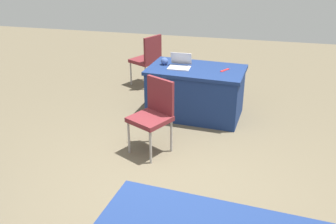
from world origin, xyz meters
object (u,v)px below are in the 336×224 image
(chair_tucked_right, at_px, (154,112))
(scissors_red, at_px, (225,70))
(table_foreground, at_px, (196,92))
(chair_aisle, at_px, (148,57))
(yarn_ball, at_px, (164,61))
(laptop_silver, at_px, (180,65))

(chair_tucked_right, xyz_separation_m, scissors_red, (-0.75, -1.18, 0.22))
(table_foreground, relative_size, scissors_red, 8.21)
(chair_aisle, xyz_separation_m, yarn_ball, (-0.56, 1.02, 0.27))
(chair_tucked_right, height_order, yarn_ball, chair_tucked_right)
(chair_tucked_right, bearing_deg, table_foreground, -77.78)
(chair_aisle, relative_size, yarn_ball, 8.46)
(chair_aisle, xyz_separation_m, scissors_red, (-1.48, 1.08, 0.22))
(table_foreground, xyz_separation_m, chair_tucked_right, (0.34, 1.18, 0.16))
(chair_tucked_right, relative_size, laptop_silver, 2.94)
(table_foreground, distance_m, chair_aisle, 1.52)
(laptop_silver, bearing_deg, table_foreground, -175.65)
(yarn_ball, xyz_separation_m, scissors_red, (-0.92, 0.07, -0.05))
(table_foreground, bearing_deg, chair_aisle, -45.57)
(laptop_silver, distance_m, yarn_ball, 0.27)
(chair_aisle, height_order, laptop_silver, laptop_silver)
(table_foreground, height_order, yarn_ball, yarn_ball)
(table_foreground, relative_size, chair_tucked_right, 1.56)
(yarn_ball, bearing_deg, chair_tucked_right, 97.56)
(table_foreground, bearing_deg, scissors_red, 179.66)
(table_foreground, height_order, chair_aisle, chair_aisle)
(table_foreground, xyz_separation_m, chair_aisle, (1.06, -1.08, 0.16))
(table_foreground, relative_size, chair_aisle, 1.57)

